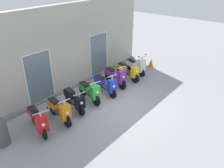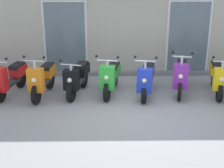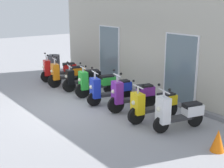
# 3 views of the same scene
# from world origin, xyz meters

# --- Properties ---
(ground_plane) EXTENTS (40.00, 40.00, 0.00)m
(ground_plane) POSITION_xyz_m (0.00, 0.00, 0.00)
(ground_plane) COLOR #939399
(storefront_facade) EXTENTS (10.28, 0.50, 3.99)m
(storefront_facade) POSITION_xyz_m (-0.00, 3.00, 1.93)
(storefront_facade) COLOR #B2AD9E
(storefront_facade) RESTS_ON ground_plane
(scooter_red) EXTENTS (0.75, 1.54, 1.21)m
(scooter_red) POSITION_xyz_m (-3.22, 1.19, 0.50)
(scooter_red) COLOR black
(scooter_red) RESTS_ON ground_plane
(scooter_orange) EXTENTS (0.64, 1.61, 1.26)m
(scooter_orange) POSITION_xyz_m (-2.32, 1.09, 0.50)
(scooter_orange) COLOR black
(scooter_orange) RESTS_ON ground_plane
(scooter_black) EXTENTS (0.72, 1.52, 1.11)m
(scooter_black) POSITION_xyz_m (-1.41, 1.24, 0.47)
(scooter_black) COLOR black
(scooter_black) RESTS_ON ground_plane
(scooter_green) EXTENTS (0.70, 1.57, 1.21)m
(scooter_green) POSITION_xyz_m (-0.51, 1.24, 0.48)
(scooter_green) COLOR black
(scooter_green) RESTS_ON ground_plane
(scooter_blue) EXTENTS (0.70, 1.58, 1.24)m
(scooter_blue) POSITION_xyz_m (0.44, 1.12, 0.48)
(scooter_blue) COLOR black
(scooter_blue) RESTS_ON ground_plane
(scooter_purple) EXTENTS (0.70, 1.61, 1.30)m
(scooter_purple) POSITION_xyz_m (1.38, 1.26, 0.51)
(scooter_purple) COLOR black
(scooter_purple) RESTS_ON ground_plane
(scooter_yellow) EXTENTS (0.63, 1.61, 1.20)m
(scooter_yellow) POSITION_xyz_m (2.37, 1.21, 0.47)
(scooter_yellow) COLOR black
(scooter_yellow) RESTS_ON ground_plane
(scooter_white) EXTENTS (0.71, 1.48, 1.25)m
(scooter_white) POSITION_xyz_m (3.22, 1.26, 0.49)
(scooter_white) COLOR black
(scooter_white) RESTS_ON ground_plane
(traffic_cone) EXTENTS (0.32, 0.32, 0.52)m
(traffic_cone) POSITION_xyz_m (4.57, 1.07, 0.26)
(traffic_cone) COLOR orange
(traffic_cone) RESTS_ON ground_plane
(trash_bin) EXTENTS (0.54, 0.54, 0.91)m
(trash_bin) POSITION_xyz_m (-4.43, 1.59, 0.45)
(trash_bin) COLOR #4C4C51
(trash_bin) RESTS_ON ground_plane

